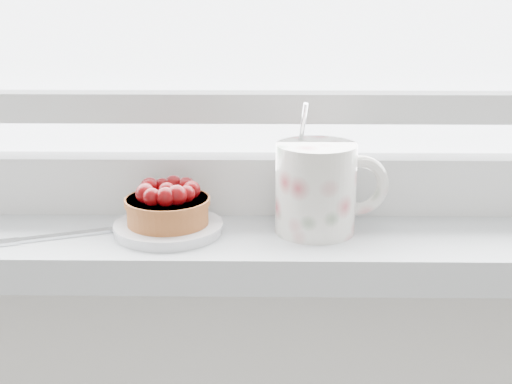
{
  "coord_description": "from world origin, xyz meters",
  "views": [
    {
      "loc": [
        0.04,
        1.12,
        1.22
      ],
      "look_at": [
        0.03,
        1.88,
        0.99
      ],
      "focal_mm": 50.0,
      "sensor_mm": 36.0,
      "label": 1
    }
  ],
  "objects_px": {
    "saucer": "(168,228)",
    "raspberry_tart": "(168,204)",
    "fork": "(94,232)",
    "floral_mug": "(319,186)"
  },
  "relations": [
    {
      "from": "saucer",
      "to": "fork",
      "type": "height_order",
      "value": "saucer"
    },
    {
      "from": "raspberry_tart",
      "to": "floral_mug",
      "type": "height_order",
      "value": "floral_mug"
    },
    {
      "from": "saucer",
      "to": "raspberry_tart",
      "type": "height_order",
      "value": "raspberry_tart"
    },
    {
      "from": "floral_mug",
      "to": "fork",
      "type": "bearing_deg",
      "value": -177.47
    },
    {
      "from": "saucer",
      "to": "fork",
      "type": "relative_size",
      "value": 0.62
    },
    {
      "from": "raspberry_tart",
      "to": "fork",
      "type": "relative_size",
      "value": 0.48
    },
    {
      "from": "saucer",
      "to": "fork",
      "type": "distance_m",
      "value": 0.08
    },
    {
      "from": "saucer",
      "to": "raspberry_tart",
      "type": "distance_m",
      "value": 0.03
    },
    {
      "from": "raspberry_tart",
      "to": "fork",
      "type": "xyz_separation_m",
      "value": [
        -0.08,
        -0.0,
        -0.03
      ]
    },
    {
      "from": "raspberry_tart",
      "to": "floral_mug",
      "type": "xyz_separation_m",
      "value": [
        0.17,
        0.01,
        0.02
      ]
    }
  ]
}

